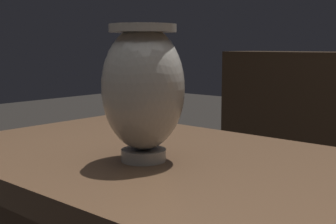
{
  "coord_description": "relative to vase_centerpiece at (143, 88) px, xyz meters",
  "views": [
    {
      "loc": [
        0.55,
        -0.71,
        1.03
      ],
      "look_at": [
        -0.04,
        -0.03,
        0.9
      ],
      "focal_mm": 48.83,
      "sensor_mm": 36.0,
      "label": 1
    }
  ],
  "objects": [
    {
      "name": "vase_centerpiece",
      "position": [
        0.0,
        0.0,
        0.0
      ],
      "size": [
        0.17,
        0.17,
        0.27
      ],
      "color": "gray",
      "rests_on": "display_plinth"
    }
  ]
}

